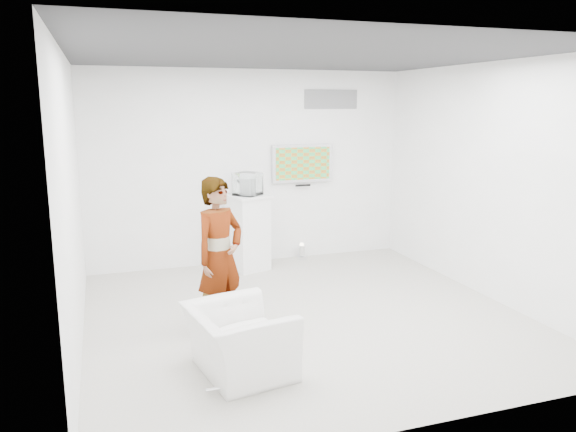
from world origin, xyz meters
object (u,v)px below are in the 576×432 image
object	(u,v)px
tv	(302,163)
pedestal	(248,232)
floor_uplight	(302,251)
person	(220,257)
armchair	(239,341)

from	to	relation	value
tv	pedestal	world-z (taller)	tv
pedestal	floor_uplight	world-z (taller)	pedestal
tv	person	size ratio (longest dim) A/B	0.58
tv	floor_uplight	bearing A→B (deg)	-109.69
tv	floor_uplight	distance (m)	1.43
tv	armchair	size ratio (longest dim) A/B	1.03
armchair	person	bearing A→B (deg)	-11.69
armchair	pedestal	world-z (taller)	pedestal
person	floor_uplight	distance (m)	3.22
tv	pedestal	bearing A→B (deg)	-159.81
person	pedestal	xyz separation A→B (m)	(0.91, 2.27, -0.29)
armchair	pedestal	size ratio (longest dim) A/B	0.85
armchair	pedestal	bearing A→B (deg)	-25.89
armchair	floor_uplight	xyz separation A→B (m)	(1.90, 3.50, -0.19)
armchair	floor_uplight	world-z (taller)	armchair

